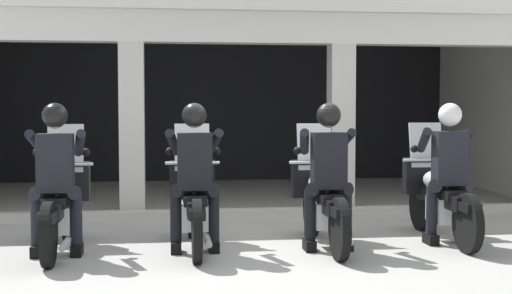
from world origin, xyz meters
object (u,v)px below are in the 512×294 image
at_px(police_officer_center_left, 195,164).
at_px(motorcycle_center_right, 322,201).
at_px(police_officer_center_right, 328,163).
at_px(motorcycle_far_right, 439,196).
at_px(motorcycle_far_left, 61,204).
at_px(police_officer_far_right, 449,161).
at_px(motorcycle_center_left, 194,202).
at_px(police_officer_far_left, 56,166).

xyz_separation_m(police_officer_center_left, motorcycle_center_right, (1.42, 0.22, -0.44)).
distance_m(police_officer_center_right, motorcycle_far_right, 1.56).
distance_m(police_officer_center_left, motorcycle_far_right, 2.91).
bearing_deg(police_officer_center_right, motorcycle_center_right, 89.12).
relative_size(police_officer_center_right, motorcycle_far_right, 0.78).
xyz_separation_m(motorcycle_far_left, motorcycle_far_right, (4.27, 0.13, 0.00)).
bearing_deg(police_officer_center_left, police_officer_far_right, 1.87).
height_order(police_officer_center_left, police_officer_center_right, same).
distance_m(motorcycle_far_right, police_officer_far_right, 0.52).
distance_m(motorcycle_far_left, police_officer_center_right, 2.90).
distance_m(motorcycle_center_left, police_officer_center_left, 0.52).
xyz_separation_m(police_officer_far_left, motorcycle_center_left, (1.42, 0.30, -0.44)).
bearing_deg(motorcycle_far_left, police_officer_center_right, -6.92).
distance_m(motorcycle_center_left, motorcycle_center_right, 1.42).
bearing_deg(police_officer_far_left, motorcycle_far_right, 5.39).
relative_size(motorcycle_center_right, police_officer_center_right, 1.29).
relative_size(motorcycle_far_left, police_officer_center_right, 1.29).
xyz_separation_m(police_officer_far_left, police_officer_far_right, (4.27, 0.13, 0.00)).
height_order(police_officer_center_left, motorcycle_far_right, police_officer_center_left).
bearing_deg(motorcycle_center_right, police_officer_far_left, -175.96).
xyz_separation_m(police_officer_center_left, police_officer_far_right, (2.85, 0.12, 0.00)).
distance_m(motorcycle_far_left, motorcycle_center_left, 1.42).
xyz_separation_m(police_officer_center_left, motorcycle_far_right, (2.85, 0.40, -0.44)).
bearing_deg(motorcycle_center_left, motorcycle_center_right, -3.23).
height_order(motorcycle_center_left, police_officer_center_right, police_officer_center_right).
relative_size(police_officer_center_left, police_officer_far_right, 1.00).
bearing_deg(motorcycle_center_left, police_officer_far_right, -3.83).
bearing_deg(police_officer_far_right, motorcycle_far_left, -173.70).
xyz_separation_m(police_officer_center_right, motorcycle_far_right, (1.42, 0.47, -0.44)).
xyz_separation_m(police_officer_far_left, motorcycle_center_right, (2.85, 0.23, -0.44)).
xyz_separation_m(motorcycle_center_left, police_officer_center_right, (1.42, -0.35, 0.44)).
xyz_separation_m(police_officer_far_left, motorcycle_far_right, (4.27, 0.42, -0.44)).
distance_m(police_officer_far_left, police_officer_center_left, 1.42).
bearing_deg(motorcycle_far_left, police_officer_far_right, -2.20).
distance_m(police_officer_center_left, motorcycle_center_right, 1.51).
bearing_deg(police_officer_far_left, police_officer_center_left, 0.45).
bearing_deg(motorcycle_center_right, motorcycle_center_left, 176.66).
xyz_separation_m(motorcycle_center_left, motorcycle_far_right, (2.85, 0.12, 0.00)).
height_order(motorcycle_center_left, motorcycle_far_right, same).
relative_size(motorcycle_center_left, police_officer_center_right, 1.29).
height_order(motorcycle_far_left, police_officer_far_right, police_officer_far_right).
xyz_separation_m(police_officer_far_left, police_officer_center_left, (1.42, 0.02, 0.00)).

